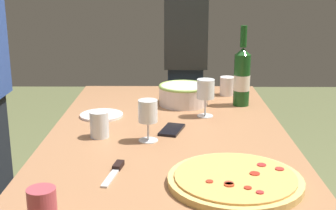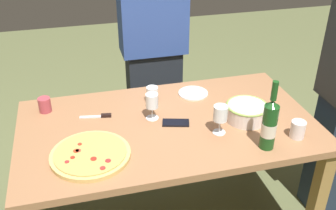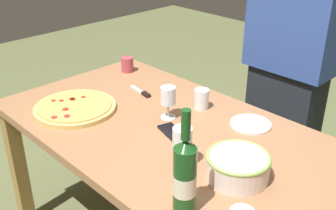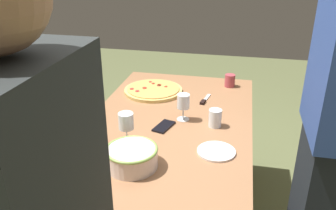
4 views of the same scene
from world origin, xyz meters
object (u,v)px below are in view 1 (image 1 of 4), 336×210
(dining_table, at_px, (168,158))
(pizza_knife, at_px, (115,170))
(pizza, at_px, (235,180))
(serving_bowl, at_px, (184,94))
(side_plate, at_px, (102,115))
(cup_amber, at_px, (42,205))
(wine_bottle, at_px, (242,76))
(wine_glass_near_pizza, at_px, (206,91))
(cell_phone, at_px, (172,130))
(person_guest_left, at_px, (185,59))
(cup_ceramic, at_px, (99,124))
(wine_glass_by_bottle, at_px, (148,114))
(cup_spare, at_px, (227,86))

(dining_table, distance_m, pizza_knife, 0.40)
(pizza, height_order, serving_bowl, serving_bowl)
(side_plate, bearing_deg, cup_amber, 179.14)
(side_plate, bearing_deg, wine_bottle, -73.36)
(pizza, bearing_deg, wine_glass_near_pizza, 3.33)
(wine_glass_near_pizza, height_order, cell_phone, wine_glass_near_pizza)
(pizza, xyz_separation_m, wine_bottle, (0.85, -0.14, 0.12))
(serving_bowl, bearing_deg, dining_table, 170.86)
(pizza_knife, xyz_separation_m, person_guest_left, (1.44, -0.25, 0.09))
(dining_table, relative_size, wine_bottle, 4.40)
(dining_table, height_order, side_plate, side_plate)
(cup_ceramic, xyz_separation_m, person_guest_left, (1.12, -0.34, 0.05))
(pizza, height_order, wine_bottle, wine_bottle)
(wine_glass_near_pizza, distance_m, cup_ceramic, 0.49)
(serving_bowl, distance_m, wine_glass_by_bottle, 0.52)
(wine_bottle, height_order, wine_glass_near_pizza, wine_bottle)
(serving_bowl, xyz_separation_m, person_guest_left, (0.66, -0.02, 0.05))
(wine_bottle, distance_m, wine_glass_by_bottle, 0.63)
(wine_bottle, distance_m, wine_glass_near_pizza, 0.25)
(wine_glass_by_bottle, bearing_deg, cup_amber, 158.50)
(serving_bowl, relative_size, pizza_knife, 1.30)
(wine_glass_by_bottle, xyz_separation_m, cup_spare, (0.68, -0.36, -0.06))
(pizza, relative_size, side_plate, 2.12)
(dining_table, bearing_deg, wine_bottle, -38.52)
(wine_bottle, relative_size, cell_phone, 2.52)
(pizza, height_order, side_plate, pizza)
(wine_glass_near_pizza, height_order, cup_amber, wine_glass_near_pizza)
(wine_bottle, bearing_deg, side_plate, 106.64)
(pizza_knife, distance_m, person_guest_left, 1.46)
(wine_glass_near_pizza, xyz_separation_m, cup_amber, (-0.88, 0.45, -0.07))
(wine_glass_by_bottle, relative_size, person_guest_left, 0.09)
(cup_amber, bearing_deg, pizza, -66.66)
(pizza, height_order, cup_spare, cup_spare)
(cup_ceramic, distance_m, person_guest_left, 1.17)
(wine_glass_by_bottle, height_order, cup_amber, wine_glass_by_bottle)
(wine_bottle, distance_m, cell_phone, 0.51)
(wine_glass_near_pizza, bearing_deg, pizza_knife, 152.02)
(wine_bottle, distance_m, side_plate, 0.65)
(pizza_knife, bearing_deg, wine_glass_near_pizza, -27.98)
(serving_bowl, relative_size, side_plate, 1.27)
(cup_spare, distance_m, person_guest_left, 0.52)
(cup_spare, bearing_deg, wine_glass_near_pizza, 159.92)
(dining_table, height_order, pizza_knife, pizza_knife)
(wine_glass_by_bottle, relative_size, pizza_knife, 0.86)
(cup_ceramic, height_order, side_plate, cup_ceramic)
(cup_amber, distance_m, cup_spare, 1.38)
(wine_glass_by_bottle, distance_m, side_plate, 0.38)
(person_guest_left, bearing_deg, serving_bowl, 2.80)
(serving_bowl, distance_m, cup_amber, 1.13)
(cup_amber, relative_size, cup_spare, 0.93)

